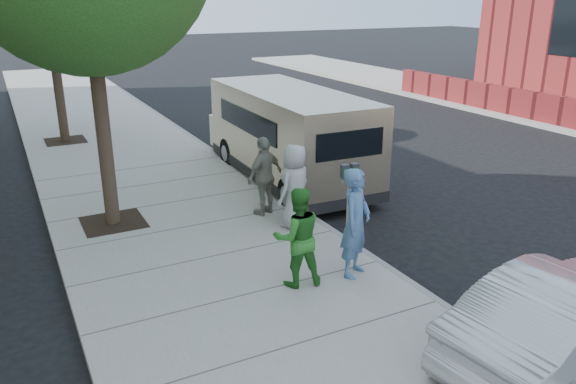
{
  "coord_description": "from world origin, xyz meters",
  "views": [
    {
      "loc": [
        -3.99,
        -8.54,
        4.49
      ],
      "look_at": [
        0.45,
        0.02,
        1.1
      ],
      "focal_mm": 35.0,
      "sensor_mm": 36.0,
      "label": 1
    }
  ],
  "objects_px": {
    "parking_meter": "(349,188)",
    "person_green_shirt": "(297,237)",
    "person_gray_shirt": "(295,186)",
    "person_striped_polo": "(265,176)",
    "van": "(287,133)",
    "person_officer": "(356,223)",
    "sedan": "(571,318)"
  },
  "relations": [
    {
      "from": "van",
      "to": "person_striped_polo",
      "type": "relative_size",
      "value": 3.81
    },
    {
      "from": "van",
      "to": "person_striped_polo",
      "type": "xyz_separation_m",
      "value": [
        -1.66,
        -2.21,
        -0.25
      ]
    },
    {
      "from": "person_gray_shirt",
      "to": "person_striped_polo",
      "type": "bearing_deg",
      "value": -101.39
    },
    {
      "from": "parking_meter",
      "to": "person_gray_shirt",
      "type": "xyz_separation_m",
      "value": [
        -0.37,
        1.32,
        -0.31
      ]
    },
    {
      "from": "parking_meter",
      "to": "person_green_shirt",
      "type": "height_order",
      "value": "person_green_shirt"
    },
    {
      "from": "parking_meter",
      "to": "person_striped_polo",
      "type": "height_order",
      "value": "person_striped_polo"
    },
    {
      "from": "person_officer",
      "to": "person_gray_shirt",
      "type": "bearing_deg",
      "value": 52.71
    },
    {
      "from": "person_striped_polo",
      "to": "parking_meter",
      "type": "bearing_deg",
      "value": 82.48
    },
    {
      "from": "person_green_shirt",
      "to": "person_gray_shirt",
      "type": "height_order",
      "value": "person_gray_shirt"
    },
    {
      "from": "sedan",
      "to": "person_gray_shirt",
      "type": "distance_m",
      "value": 5.42
    },
    {
      "from": "person_gray_shirt",
      "to": "sedan",
      "type": "bearing_deg",
      "value": 76.12
    },
    {
      "from": "person_gray_shirt",
      "to": "person_green_shirt",
      "type": "bearing_deg",
      "value": 36.96
    },
    {
      "from": "person_gray_shirt",
      "to": "person_officer",
      "type": "bearing_deg",
      "value": 61.8
    },
    {
      "from": "parking_meter",
      "to": "person_green_shirt",
      "type": "xyz_separation_m",
      "value": [
        -1.45,
        -0.79,
        -0.34
      ]
    },
    {
      "from": "person_green_shirt",
      "to": "person_gray_shirt",
      "type": "relative_size",
      "value": 0.97
    },
    {
      "from": "van",
      "to": "sedan",
      "type": "xyz_separation_m",
      "value": [
        -0.3,
        -8.39,
        -0.57
      ]
    },
    {
      "from": "person_green_shirt",
      "to": "person_striped_polo",
      "type": "height_order",
      "value": "person_striped_polo"
    },
    {
      "from": "person_officer",
      "to": "person_green_shirt",
      "type": "relative_size",
      "value": 1.12
    },
    {
      "from": "sedan",
      "to": "person_green_shirt",
      "type": "distance_m",
      "value": 3.89
    },
    {
      "from": "van",
      "to": "person_officer",
      "type": "bearing_deg",
      "value": -104.28
    },
    {
      "from": "person_officer",
      "to": "person_green_shirt",
      "type": "xyz_separation_m",
      "value": [
        -0.99,
        0.14,
        -0.1
      ]
    },
    {
      "from": "parking_meter",
      "to": "van",
      "type": "bearing_deg",
      "value": 81.78
    },
    {
      "from": "person_officer",
      "to": "person_striped_polo",
      "type": "xyz_separation_m",
      "value": [
        -0.14,
        3.13,
        -0.08
      ]
    },
    {
      "from": "parking_meter",
      "to": "person_green_shirt",
      "type": "distance_m",
      "value": 1.69
    },
    {
      "from": "person_striped_polo",
      "to": "person_green_shirt",
      "type": "bearing_deg",
      "value": 51.37
    },
    {
      "from": "van",
      "to": "person_striped_polo",
      "type": "bearing_deg",
      "value": -125.29
    },
    {
      "from": "parking_meter",
      "to": "van",
      "type": "xyz_separation_m",
      "value": [
        1.05,
        4.41,
        -0.07
      ]
    },
    {
      "from": "person_green_shirt",
      "to": "person_gray_shirt",
      "type": "distance_m",
      "value": 2.36
    },
    {
      "from": "person_gray_shirt",
      "to": "person_striped_polo",
      "type": "xyz_separation_m",
      "value": [
        -0.23,
        0.89,
        -0.01
      ]
    },
    {
      "from": "parking_meter",
      "to": "person_gray_shirt",
      "type": "height_order",
      "value": "person_gray_shirt"
    },
    {
      "from": "person_officer",
      "to": "person_green_shirt",
      "type": "distance_m",
      "value": 1.0
    },
    {
      "from": "sedan",
      "to": "person_gray_shirt",
      "type": "height_order",
      "value": "person_gray_shirt"
    }
  ]
}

